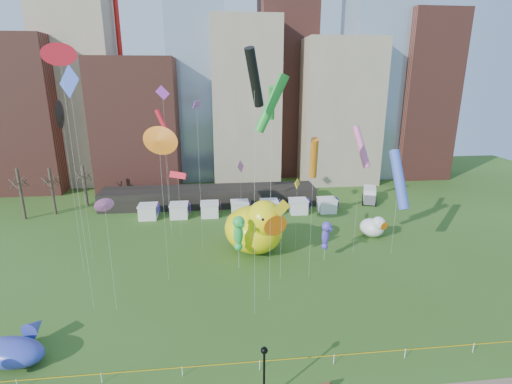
{
  "coord_description": "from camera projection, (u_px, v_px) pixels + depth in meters",
  "views": [
    {
      "loc": [
        -3.09,
        -24.91,
        22.06
      ],
      "look_at": [
        0.71,
        8.9,
        12.0
      ],
      "focal_mm": 27.0,
      "sensor_mm": 36.0,
      "label": 1
    }
  ],
  "objects": [
    {
      "name": "big_duck",
      "position": [
        256.0,
        227.0,
        49.87
      ],
      "size": [
        10.2,
        11.06,
        7.7
      ],
      "rotation": [
        0.0,
        0.0,
        0.43
      ],
      "color": "#FFEC0D",
      "rests_on": "ground"
    },
    {
      "name": "box_truck",
      "position": [
        369.0,
        195.0,
        71.66
      ],
      "size": [
        4.17,
        6.3,
        2.52
      ],
      "rotation": [
        0.0,
        0.0,
        -0.38
      ],
      "color": "white",
      "rests_on": "ground"
    },
    {
      "name": "kite_2",
      "position": [
        62.0,
        115.0,
        40.59
      ],
      "size": [
        0.81,
        2.97,
        19.89
      ],
      "color": "silver",
      "rests_on": "ground"
    },
    {
      "name": "vendor_tents",
      "position": [
        240.0,
        209.0,
        64.42
      ],
      "size": [
        33.24,
        2.8,
        2.4
      ],
      "color": "white",
      "rests_on": "ground"
    },
    {
      "name": "whale_inflatable",
      "position": [
        13.0,
        350.0,
        30.85
      ],
      "size": [
        6.14,
        7.18,
        2.47
      ],
      "rotation": [
        0.0,
        0.0,
        -0.24
      ],
      "color": "#433EA9",
      "rests_on": "ground"
    },
    {
      "name": "kite_8",
      "position": [
        59.0,
        56.0,
        31.56
      ],
      "size": [
        1.85,
        0.63,
        24.88
      ],
      "color": "silver",
      "rests_on": "ground"
    },
    {
      "name": "kite_5",
      "position": [
        399.0,
        180.0,
        47.34
      ],
      "size": [
        1.96,
        4.42,
        13.74
      ],
      "color": "silver",
      "rests_on": "ground"
    },
    {
      "name": "seahorse_green",
      "position": [
        238.0,
        231.0,
        45.06
      ],
      "size": [
        1.85,
        2.09,
        6.74
      ],
      "rotation": [
        0.0,
        0.0,
        0.33
      ],
      "color": "silver",
      "rests_on": "ground"
    },
    {
      "name": "kite_0",
      "position": [
        178.0,
        175.0,
        53.9
      ],
      "size": [
        2.58,
        1.98,
        9.49
      ],
      "color": "silver",
      "rests_on": "ground"
    },
    {
      "name": "seahorse_purple",
      "position": [
        326.0,
        233.0,
        47.74
      ],
      "size": [
        1.61,
        1.81,
        5.13
      ],
      "rotation": [
        0.0,
        0.0,
        0.39
      ],
      "color": "silver",
      "rests_on": "ground"
    },
    {
      "name": "kite_1",
      "position": [
        241.0,
        167.0,
        58.75
      ],
      "size": [
        1.17,
        1.76,
        10.21
      ],
      "color": "silver",
      "rests_on": "ground"
    },
    {
      "name": "kite_6",
      "position": [
        159.0,
        141.0,
        39.28
      ],
      "size": [
        2.72,
        1.82,
        17.42
      ],
      "color": "silver",
      "rests_on": "ground"
    },
    {
      "name": "kite_11",
      "position": [
        272.0,
        103.0,
        49.25
      ],
      "size": [
        1.11,
        2.69,
        21.24
      ],
      "color": "silver",
      "rests_on": "ground"
    },
    {
      "name": "caution_tape",
      "position": [
        260.0,
        363.0,
        30.13
      ],
      "size": [
        50.0,
        0.06,
        0.9
      ],
      "color": "white",
      "rests_on": "ground"
    },
    {
      "name": "kite_12",
      "position": [
        282.0,
        209.0,
        41.8
      ],
      "size": [
        1.97,
        0.23,
        9.53
      ],
      "color": "silver",
      "rests_on": "ground"
    },
    {
      "name": "kite_14",
      "position": [
        314.0,
        159.0,
        40.13
      ],
      "size": [
        1.41,
        2.86,
        16.39
      ],
      "color": "silver",
      "rests_on": "ground"
    },
    {
      "name": "small_duck",
      "position": [
        373.0,
        227.0,
        55.52
      ],
      "size": [
        4.34,
        4.74,
        3.3
      ],
      "rotation": [
        0.0,
        0.0,
        0.41
      ],
      "color": "white",
      "rests_on": "ground"
    },
    {
      "name": "kite_16",
      "position": [
        163.0,
        124.0,
        54.87
      ],
      "size": [
        2.59,
        1.61,
        17.93
      ],
      "color": "silver",
      "rests_on": "ground"
    },
    {
      "name": "kite_7",
      "position": [
        197.0,
        106.0,
        47.1
      ],
      "size": [
        0.88,
        2.66,
        19.44
      ],
      "color": "silver",
      "rests_on": "ground"
    },
    {
      "name": "ground",
      "position": [
        260.0,
        370.0,
        30.32
      ],
      "size": [
        160.0,
        160.0,
        0.0
      ],
      "primitive_type": "plane",
      "color": "#304D18",
      "rests_on": "ground"
    },
    {
      "name": "bare_trees",
      "position": [
        53.0,
        190.0,
        64.59
      ],
      "size": [
        8.44,
        6.44,
        8.5
      ],
      "color": "#382B21",
      "rests_on": "ground"
    },
    {
      "name": "kite_9",
      "position": [
        105.0,
        206.0,
        34.99
      ],
      "size": [
        1.1,
        0.82,
        11.62
      ],
      "color": "silver",
      "rests_on": "ground"
    },
    {
      "name": "kite_17",
      "position": [
        361.0,
        147.0,
        46.89
      ],
      "size": [
        2.25,
        3.01,
        16.58
      ],
      "color": "silver",
      "rests_on": "ground"
    },
    {
      "name": "kite_3",
      "position": [
        272.0,
        104.0,
        34.19
      ],
      "size": [
        3.14,
        1.04,
        22.58
      ],
      "color": "silver",
      "rests_on": "ground"
    },
    {
      "name": "skyline",
      "position": [
        236.0,
        81.0,
        82.68
      ],
      "size": [
        101.0,
        23.0,
        68.0
      ],
      "color": "brown",
      "rests_on": "ground"
    },
    {
      "name": "kite_15",
      "position": [
        163.0,
        100.0,
        50.17
      ],
      "size": [
        1.86,
        0.26,
        21.23
      ],
      "color": "silver",
      "rests_on": "ground"
    },
    {
      "name": "kite_10",
      "position": [
        254.0,
        78.0,
        31.19
      ],
      "size": [
        2.08,
        2.88,
        24.51
      ],
      "color": "silver",
      "rests_on": "ground"
    },
    {
      "name": "kite_13",
      "position": [
        70.0,
        84.0,
        42.96
      ],
      "size": [
        2.95,
        2.26,
        23.57
      ],
      "color": "silver",
      "rests_on": "ground"
    },
    {
      "name": "pavilion",
      "position": [
        210.0,
        196.0,
        69.46
      ],
      "size": [
        38.0,
        6.0,
        3.2
      ],
      "primitive_type": "cube",
      "color": "black",
      "rests_on": "ground"
    },
    {
      "name": "kite_4",
      "position": [
        297.0,
        184.0,
        49.2
      ],
      "size": [
        1.15,
        2.27,
        9.53
      ],
      "color": "silver",
      "rests_on": "ground"
    },
    {
      "name": "lamppost",
      "position": [
        264.0,
        369.0,
        26.44
      ],
      "size": [
        0.49,
        0.49,
        4.74
      ],
      "color": "black",
      "rests_on": "footpath"
    }
  ]
}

